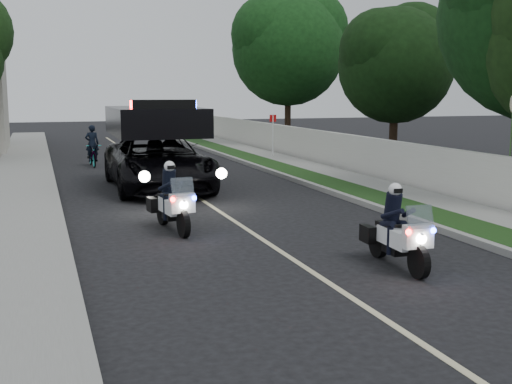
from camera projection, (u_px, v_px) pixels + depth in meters
ground at (303, 266)px, 11.91m from camera, size 120.00×120.00×0.00m
curb_right at (301, 181)px, 22.56m from camera, size 0.20×60.00×0.15m
grass_verge at (319, 180)px, 22.78m from camera, size 1.20×60.00×0.16m
sidewalk_right at (352, 179)px, 23.19m from camera, size 1.40×60.00×0.16m
property_wall at (377, 159)px, 23.40m from camera, size 0.22×60.00×1.50m
curb_left at (55, 193)px, 19.96m from camera, size 0.20×60.00×0.15m
sidewalk_left at (17, 195)px, 19.61m from camera, size 2.00×60.00×0.16m
lane_marking at (185, 189)px, 21.27m from camera, size 0.12×50.00×0.01m
police_moto_left at (173, 230)px, 14.98m from camera, size 0.87×1.96×1.61m
police_moto_right at (396, 267)px, 11.88m from camera, size 0.70×1.85×1.55m
police_suv at (159, 189)px, 21.25m from camera, size 3.05×6.49×3.14m
bicycle at (93, 166)px, 27.70m from camera, size 0.71×1.83×0.94m
cyclist at (93, 166)px, 27.70m from camera, size 0.59×0.42×1.56m
sign_post at (273, 159)px, 30.64m from camera, size 0.34×0.34×2.16m
tree_right_c at (392, 164)px, 28.46m from camera, size 6.16×6.16×8.30m
tree_right_d at (287, 146)px, 37.97m from camera, size 8.00×8.00×10.77m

